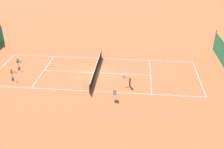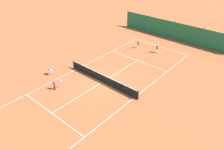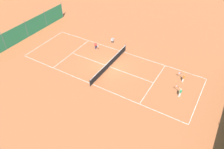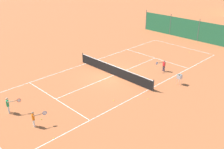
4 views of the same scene
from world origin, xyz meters
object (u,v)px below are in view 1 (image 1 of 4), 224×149
Objects in this scene: tennis_ball_alley_right at (20,76)px; tennis_ball_by_net_right at (76,95)px; tennis_ball_alley_left at (190,84)px; tennis_ball_service_box at (135,72)px; ball_hopper at (115,93)px; player_near_service at (18,62)px; tennis_ball_far_corner at (154,65)px; tennis_ball_mid_court at (7,86)px; player_far_service at (12,73)px; player_far_baseline at (129,81)px; tennis_ball_by_net_left at (49,71)px; tennis_ball_near_corner at (61,86)px; tennis_net at (96,69)px.

tennis_ball_by_net_right is at bearing 65.50° from tennis_ball_alley_right.
tennis_ball_alley_right is 19.40m from tennis_ball_alley_left.
tennis_ball_service_box is 0.07× the size of ball_hopper.
player_near_service reaches higher than tennis_ball_alley_left.
tennis_ball_far_corner is 1.00× the size of tennis_ball_alley_right.
tennis_ball_mid_court is at bearing -71.30° from tennis_ball_service_box.
tennis_ball_far_corner is 0.07× the size of ball_hopper.
tennis_ball_far_corner is 17.55m from tennis_ball_mid_court.
tennis_ball_mid_court is 1.00× the size of tennis_ball_service_box.
player_far_service is 16.80× the size of tennis_ball_far_corner.
player_near_service is 18.26× the size of tennis_ball_alley_right.
ball_hopper is at bearing 86.51° from tennis_ball_by_net_right.
tennis_ball_by_net_left is (-2.48, -9.71, -0.62)m from player_far_baseline.
tennis_ball_near_corner is 1.00× the size of tennis_ball_alley_left.
tennis_ball_by_net_left is at bearing -137.95° from tennis_ball_by_net_right.
player_far_service is 16.80× the size of tennis_ball_service_box.
tennis_ball_near_corner is (4.00, -7.97, 0.00)m from tennis_ball_service_box.
tennis_ball_far_corner is (-2.78, 6.98, -0.47)m from tennis_net.
tennis_ball_by_net_left is 1.00× the size of tennis_ball_alley_right.
tennis_ball_alley_right is (4.48, -15.67, 0.00)m from tennis_ball_far_corner.
tennis_ball_far_corner is 1.00× the size of tennis_ball_mid_court.
player_far_service is at bearing -88.72° from tennis_ball_alley_left.
tennis_ball_service_box is at bearing 108.70° from tennis_ball_mid_court.
tennis_ball_by_net_left is (0.84, 4.11, -0.67)m from player_near_service.
ball_hopper is at bearing 72.40° from tennis_ball_alley_right.
tennis_ball_by_net_right and tennis_ball_mid_court have the same top height.
player_near_service reaches higher than tennis_ball_near_corner.
tennis_ball_by_net_right is at bearing -14.50° from tennis_net.
player_near_service is 1.35× the size of ball_hopper.
tennis_ball_far_corner is at bearing 120.59° from tennis_ball_near_corner.
tennis_ball_alley_right is at bearing -107.60° from ball_hopper.
player_far_baseline reaches higher than tennis_ball_alley_right.
player_far_baseline is 7.48m from tennis_ball_near_corner.
player_far_service is 12.45m from ball_hopper.
player_near_service is 2.67m from tennis_ball_alley_right.
player_far_service reaches higher than tennis_ball_alley_left.
player_far_service is 14.20m from tennis_ball_service_box.
tennis_ball_near_corner is at bearing 35.92° from tennis_ball_by_net_left.
player_far_baseline reaches higher than tennis_ball_mid_court.
tennis_ball_near_corner is 1.00× the size of tennis_ball_alley_right.
player_far_baseline is at bearing 95.17° from tennis_ball_near_corner.
tennis_ball_by_net_right is at bearing 69.69° from player_far_service.
tennis_ball_far_corner is (-2.15, 16.78, -0.67)m from player_near_service.
tennis_ball_alley_right is 11.93m from ball_hopper.
tennis_ball_mid_court is 5.83m from tennis_ball_near_corner.
tennis_net is 4.63m from tennis_ball_service_box.
player_far_service is at bearing -73.43° from tennis_ball_far_corner.
ball_hopper reaches higher than tennis_ball_near_corner.
tennis_ball_alley_right is (1.70, -8.68, -0.47)m from tennis_net.
tennis_ball_by_net_right and tennis_ball_near_corner have the same top height.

